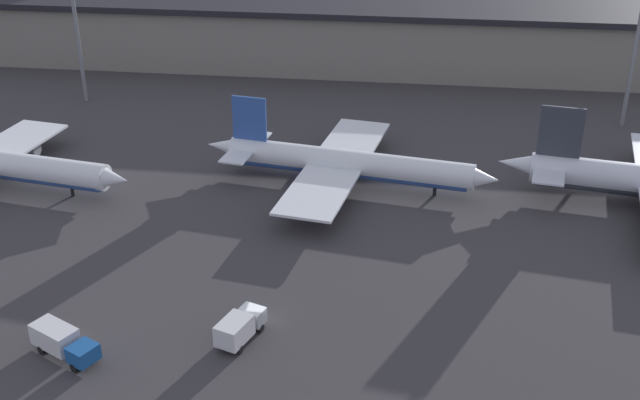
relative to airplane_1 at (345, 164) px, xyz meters
name	(u,v)px	position (x,y,z in m)	size (l,w,h in m)	color
ground	(261,324)	(-5.28, -35.34, -3.25)	(600.00, 600.00, 0.00)	#383538
terminal_building	(350,29)	(-5.28, 61.00, 3.40)	(160.31, 30.24, 13.22)	gray
airplane_1	(345,164)	(0.00, 0.00, 0.00)	(42.67, 35.48, 11.76)	white
service_vehicle_1	(239,327)	(-6.81, -38.43, -1.56)	(4.52, 6.80, 2.98)	#9EA3A8
service_vehicle_2	(62,341)	(-23.61, -43.04, -1.56)	(7.99, 5.79, 2.96)	#195199
lamp_post_0	(74,11)	(-50.79, 29.41, 13.19)	(1.80, 1.80, 25.98)	slate
lamp_post_1	(640,20)	(44.26, 29.41, 14.65)	(1.80, 1.80, 28.67)	slate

